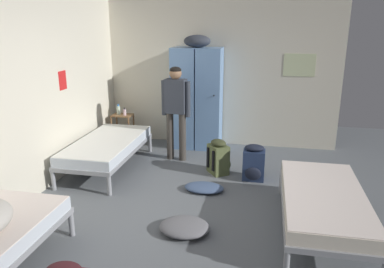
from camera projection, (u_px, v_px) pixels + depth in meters
ground_plane at (187, 213)px, 4.70m from camera, size 9.20×9.20×0.00m
room_backdrop at (126, 86)px, 5.72m from camera, size 4.37×5.81×2.71m
locker_bank at (197, 96)px, 6.93m from camera, size 0.90×0.55×2.07m
shelf_unit at (123, 126)px, 7.31m from camera, size 0.38×0.30×0.57m
bed_right at (323, 200)px, 4.20m from camera, size 0.90×1.90×0.49m
bed_left_rear at (107, 146)px, 6.02m from camera, size 0.90×1.90×0.49m
person_traveler at (176, 105)px, 6.26m from camera, size 0.50×0.23×1.59m
water_bottle at (118, 110)px, 7.26m from camera, size 0.07×0.07×0.20m
lotion_bottle at (125, 112)px, 7.18m from camera, size 0.06×0.06×0.15m
backpack_olive at (219, 157)px, 5.87m from camera, size 0.42×0.41×0.55m
backpack_navy at (254, 163)px, 5.63m from camera, size 0.32×0.34×0.55m
clothes_pile_grey at (185, 227)px, 4.26m from camera, size 0.57×0.48×0.14m
clothes_pile_denim at (204, 188)px, 5.31m from camera, size 0.56×0.37×0.10m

